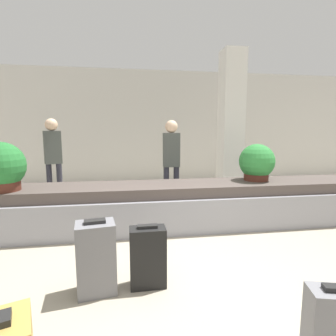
{
  "coord_description": "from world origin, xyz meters",
  "views": [
    {
      "loc": [
        -0.62,
        -2.34,
        1.5
      ],
      "look_at": [
        0.0,
        1.66,
        0.94
      ],
      "focal_mm": 28.0,
      "sensor_mm": 36.0,
      "label": 1
    }
  ],
  "objects_px": {
    "suitcase_4": "(148,257)",
    "potted_plant_1": "(257,163)",
    "traveler_0": "(53,153)",
    "potted_plant_0": "(1,168)",
    "pillar": "(231,127)",
    "traveler_1": "(171,156)",
    "suitcase_3": "(96,258)",
    "suitcase_0": "(336,332)"
  },
  "relations": [
    {
      "from": "suitcase_0",
      "to": "suitcase_4",
      "type": "relative_size",
      "value": 0.95
    },
    {
      "from": "potted_plant_0",
      "to": "traveler_1",
      "type": "relative_size",
      "value": 0.4
    },
    {
      "from": "suitcase_4",
      "to": "potted_plant_1",
      "type": "bearing_deg",
      "value": 40.19
    },
    {
      "from": "suitcase_4",
      "to": "potted_plant_0",
      "type": "height_order",
      "value": "potted_plant_0"
    },
    {
      "from": "suitcase_4",
      "to": "traveler_1",
      "type": "distance_m",
      "value": 2.77
    },
    {
      "from": "suitcase_3",
      "to": "traveler_0",
      "type": "bearing_deg",
      "value": 101.76
    },
    {
      "from": "traveler_0",
      "to": "traveler_1",
      "type": "distance_m",
      "value": 2.44
    },
    {
      "from": "pillar",
      "to": "potted_plant_0",
      "type": "relative_size",
      "value": 4.7
    },
    {
      "from": "pillar",
      "to": "traveler_0",
      "type": "distance_m",
      "value": 3.77
    },
    {
      "from": "suitcase_3",
      "to": "potted_plant_0",
      "type": "xyz_separation_m",
      "value": [
        -1.42,
        1.49,
        0.67
      ]
    },
    {
      "from": "suitcase_4",
      "to": "potted_plant_1",
      "type": "xyz_separation_m",
      "value": [
        1.96,
        1.68,
        0.68
      ]
    },
    {
      "from": "pillar",
      "to": "traveler_1",
      "type": "height_order",
      "value": "pillar"
    },
    {
      "from": "pillar",
      "to": "suitcase_4",
      "type": "bearing_deg",
      "value": -123.81
    },
    {
      "from": "suitcase_0",
      "to": "pillar",
      "type": "bearing_deg",
      "value": 91.76
    },
    {
      "from": "potted_plant_1",
      "to": "traveler_0",
      "type": "height_order",
      "value": "traveler_0"
    },
    {
      "from": "suitcase_4",
      "to": "potted_plant_1",
      "type": "relative_size",
      "value": 1.01
    },
    {
      "from": "pillar",
      "to": "suitcase_0",
      "type": "xyz_separation_m",
      "value": [
        -0.98,
        -4.18,
        -1.32
      ]
    },
    {
      "from": "potted_plant_1",
      "to": "traveler_1",
      "type": "distance_m",
      "value": 1.59
    },
    {
      "from": "potted_plant_0",
      "to": "potted_plant_1",
      "type": "distance_m",
      "value": 3.87
    },
    {
      "from": "pillar",
      "to": "suitcase_3",
      "type": "bearing_deg",
      "value": -129.34
    },
    {
      "from": "potted_plant_1",
      "to": "pillar",
      "type": "bearing_deg",
      "value": 86.64
    },
    {
      "from": "suitcase_4",
      "to": "potted_plant_0",
      "type": "xyz_separation_m",
      "value": [
        -1.9,
        1.47,
        0.71
      ]
    },
    {
      "from": "suitcase_4",
      "to": "potted_plant_0",
      "type": "bearing_deg",
      "value": 142.02
    },
    {
      "from": "suitcase_4",
      "to": "traveler_1",
      "type": "relative_size",
      "value": 0.36
    },
    {
      "from": "suitcase_4",
      "to": "traveler_0",
      "type": "bearing_deg",
      "value": 117.05
    },
    {
      "from": "suitcase_3",
      "to": "traveler_1",
      "type": "distance_m",
      "value": 2.94
    },
    {
      "from": "suitcase_4",
      "to": "potted_plant_0",
      "type": "distance_m",
      "value": 2.5
    },
    {
      "from": "suitcase_4",
      "to": "traveler_1",
      "type": "height_order",
      "value": "traveler_1"
    },
    {
      "from": "potted_plant_1",
      "to": "traveler_0",
      "type": "bearing_deg",
      "value": 156.63
    },
    {
      "from": "potted_plant_1",
      "to": "traveler_0",
      "type": "xyz_separation_m",
      "value": [
        -3.65,
        1.58,
        0.09
      ]
    },
    {
      "from": "suitcase_3",
      "to": "traveler_0",
      "type": "xyz_separation_m",
      "value": [
        -1.2,
        3.28,
        0.73
      ]
    },
    {
      "from": "potted_plant_0",
      "to": "suitcase_4",
      "type": "bearing_deg",
      "value": -37.66
    },
    {
      "from": "suitcase_0",
      "to": "suitcase_4",
      "type": "bearing_deg",
      "value": 148.43
    },
    {
      "from": "pillar",
      "to": "suitcase_3",
      "type": "relative_size",
      "value": 4.55
    },
    {
      "from": "traveler_1",
      "to": "potted_plant_0",
      "type": "bearing_deg",
      "value": -153.21
    },
    {
      "from": "traveler_0",
      "to": "traveler_1",
      "type": "relative_size",
      "value": 1.03
    },
    {
      "from": "suitcase_3",
      "to": "suitcase_4",
      "type": "distance_m",
      "value": 0.48
    },
    {
      "from": "traveler_1",
      "to": "suitcase_3",
      "type": "bearing_deg",
      "value": -110.55
    },
    {
      "from": "pillar",
      "to": "potted_plant_1",
      "type": "relative_size",
      "value": 5.22
    },
    {
      "from": "potted_plant_1",
      "to": "traveler_1",
      "type": "xyz_separation_m",
      "value": [
        -1.3,
        0.91,
        0.05
      ]
    },
    {
      "from": "traveler_1",
      "to": "pillar",
      "type": "bearing_deg",
      "value": 21.65
    },
    {
      "from": "potted_plant_0",
      "to": "potted_plant_1",
      "type": "height_order",
      "value": "potted_plant_0"
    }
  ]
}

